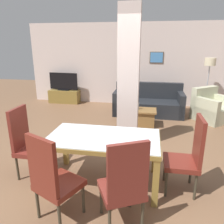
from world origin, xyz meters
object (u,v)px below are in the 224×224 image
object	(u,v)px
dining_chair_head_right	(189,154)
armchair	(212,109)
dining_chair_near_right	(124,184)
bottle	(137,106)
dining_table	(103,146)
sofa	(148,104)
dining_chair_near_left	(52,178)
tv_stand	(65,96)
coffee_table	(142,117)
tv_screen	(64,82)
floor_lamp	(210,67)
dining_chair_head_left	(27,141)

from	to	relation	value
dining_chair_head_right	armchair	world-z (taller)	dining_chair_head_right
dining_chair_near_right	bottle	xyz separation A→B (m)	(-0.07, 3.35, -0.05)
dining_table	sofa	distance (m)	3.64
dining_chair_near_left	tv_stand	size ratio (longest dim) A/B	1.03
dining_chair_near_left	armchair	size ratio (longest dim) A/B	0.92
dining_table	dining_chair_near_right	bearing A→B (deg)	-63.56
dining_chair_head_right	sofa	xyz separation A→B (m)	(-0.60, 3.58, -0.27)
armchair	coffee_table	size ratio (longest dim) A/B	1.75
dining_table	dining_chair_near_right	size ratio (longest dim) A/B	1.46
bottle	tv_screen	size ratio (longest dim) A/B	0.25
bottle	floor_lamp	size ratio (longest dim) A/B	0.16
dining_chair_near_right	dining_chair_head_right	distance (m)	1.13
dining_chair_head_right	dining_table	bearing A→B (deg)	90.00
armchair	tv_screen	xyz separation A→B (m)	(-4.70, 1.08, 0.45)
dining_chair_near_right	dining_chair_head_right	xyz separation A→B (m)	(0.79, 0.81, 0.00)
dining_chair_head_right	bottle	xyz separation A→B (m)	(-0.86, 2.54, -0.05)
dining_chair_near_right	tv_stand	world-z (taller)	dining_chair_near_right
armchair	tv_stand	world-z (taller)	armchair
dining_chair_head_right	tv_stand	bearing A→B (deg)	39.14
dining_chair_near_left	bottle	xyz separation A→B (m)	(0.73, 3.39, -0.05)
armchair	bottle	world-z (taller)	armchair
floor_lamp	dining_chair_near_right	bearing A→B (deg)	-111.20
dining_chair_near_left	tv_screen	size ratio (longest dim) A/B	1.06
dining_chair_near_left	dining_chair_head_right	size ratio (longest dim) A/B	1.00
armchair	dining_chair_near_right	bearing A→B (deg)	27.08
dining_chair_head_left	dining_chair_near_left	size ratio (longest dim) A/B	1.00
dining_table	tv_stand	world-z (taller)	dining_table
dining_table	armchair	world-z (taller)	armchair
dining_chair_head_right	bottle	bearing A→B (deg)	18.68
armchair	coffee_table	xyz separation A→B (m)	(-1.85, -0.77, -0.08)
dining_chair_head_left	dining_chair_near_right	size ratio (longest dim) A/B	1.00
dining_table	dining_chair_head_left	bearing A→B (deg)	180.00
dining_chair_head_left	tv_stand	xyz separation A→B (m)	(-1.18, 4.39, -0.35)
floor_lamp	sofa	bearing A→B (deg)	-162.45
sofa	armchair	bearing A→B (deg)	171.12
bottle	floor_lamp	xyz separation A→B (m)	(1.99, 1.58, 0.84)
sofa	bottle	size ratio (longest dim) A/B	7.86
dining_table	sofa	world-z (taller)	sofa
coffee_table	tv_stand	xyz separation A→B (m)	(-2.85, 1.86, 0.01)
dining_chair_head_left	coffee_table	world-z (taller)	dining_chair_head_left
bottle	floor_lamp	bearing A→B (deg)	38.57
sofa	armchair	size ratio (longest dim) A/B	1.67
dining_chair_head_right	floor_lamp	xyz separation A→B (m)	(1.13, 4.13, 0.79)
dining_chair_near_right	floor_lamp	bearing A→B (deg)	42.36
dining_chair_head_left	coffee_table	bearing A→B (deg)	146.53
dining_chair_near_left	sofa	world-z (taller)	dining_chair_near_left
sofa	tv_screen	bearing A→B (deg)	-15.32
tv_screen	tv_stand	bearing A→B (deg)	-57.77
floor_lamp	armchair	bearing A→B (deg)	-90.05
dining_chair_near_right	dining_chair_head_right	size ratio (longest dim) A/B	1.00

